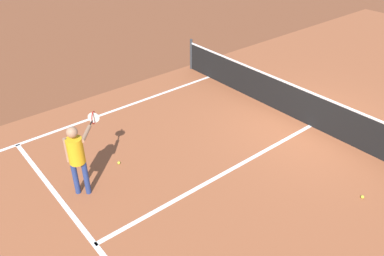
{
  "coord_description": "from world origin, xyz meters",
  "views": [
    {
      "loc": [
        4.77,
        -8.07,
        5.42
      ],
      "look_at": [
        -0.71,
        -3.55,
        1.0
      ],
      "focal_mm": 35.99,
      "sensor_mm": 36.0,
      "label": 1
    }
  ],
  "objects_px": {
    "net": "(313,110)",
    "tennis_ball_near_net": "(362,197)",
    "tennis_ball_mid_court": "(119,163)",
    "player_near": "(77,153)"
  },
  "relations": [
    {
      "from": "tennis_ball_near_net",
      "to": "tennis_ball_mid_court",
      "type": "bearing_deg",
      "value": -142.1
    },
    {
      "from": "tennis_ball_near_net",
      "to": "tennis_ball_mid_court",
      "type": "height_order",
      "value": "same"
    },
    {
      "from": "player_near",
      "to": "tennis_ball_mid_court",
      "type": "relative_size",
      "value": 24.47
    },
    {
      "from": "player_near",
      "to": "tennis_ball_near_net",
      "type": "xyz_separation_m",
      "value": [
        3.84,
        4.34,
        -0.97
      ]
    },
    {
      "from": "net",
      "to": "tennis_ball_near_net",
      "type": "bearing_deg",
      "value": -33.1
    },
    {
      "from": "player_near",
      "to": "tennis_ball_mid_court",
      "type": "height_order",
      "value": "player_near"
    },
    {
      "from": "net",
      "to": "tennis_ball_near_net",
      "type": "xyz_separation_m",
      "value": [
        2.4,
        -1.57,
        -0.46
      ]
    },
    {
      "from": "net",
      "to": "tennis_ball_mid_court",
      "type": "height_order",
      "value": "net"
    },
    {
      "from": "tennis_ball_mid_court",
      "to": "tennis_ball_near_net",
      "type": "bearing_deg",
      "value": 37.9
    },
    {
      "from": "tennis_ball_near_net",
      "to": "net",
      "type": "bearing_deg",
      "value": 146.9
    }
  ]
}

